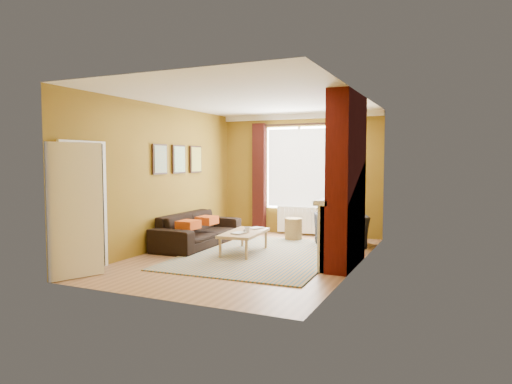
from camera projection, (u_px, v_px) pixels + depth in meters
ground at (250, 257)px, 8.19m from camera, size 5.50×5.50×0.00m
room_walls at (289, 180)px, 8.08m from camera, size 3.82×5.54×2.83m
striped_rug at (261, 255)px, 8.32m from camera, size 2.74×3.71×0.02m
sofa at (198, 229)px, 9.24m from camera, size 0.92×2.27×0.66m
armchair at (341, 230)px, 9.16m from camera, size 1.26×1.19×0.65m
coffee_table at (244, 234)px, 8.43m from camera, size 0.73×1.28×0.41m
wicker_stool at (293, 229)px, 9.90m from camera, size 0.45×0.45×0.47m
floor_lamp at (357, 183)px, 9.45m from camera, size 0.31×0.31×1.60m
book_a at (234, 233)px, 8.24m from camera, size 0.22×0.28×0.03m
book_b at (252, 228)px, 8.87m from camera, size 0.27×0.32×0.02m
mug at (247, 230)px, 8.33m from camera, size 0.15×0.15×0.10m
tv_remote at (245, 230)px, 8.50m from camera, size 0.11×0.18×0.02m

